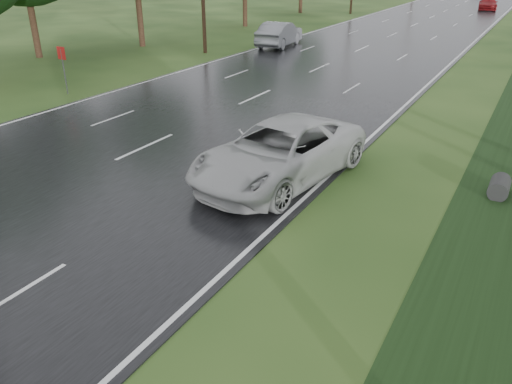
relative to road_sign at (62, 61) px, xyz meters
name	(u,v)px	position (x,y,z in m)	size (l,w,h in m)	color
road	(407,28)	(8.50, 33.00, -1.62)	(14.00, 180.00, 0.04)	black
edge_stripe_east	(484,33)	(15.25, 33.00, -1.60)	(0.12, 180.00, 0.01)	silver
edge_stripe_west	(339,24)	(1.75, 33.00, -1.60)	(0.12, 180.00, 0.01)	silver
center_line	(407,28)	(8.50, 33.00, -1.60)	(0.12, 180.00, 0.01)	silver
road_sign	(62,61)	(0.00, 0.00, 0.00)	(0.50, 0.06, 2.30)	slate
white_pickup	(280,152)	(14.00, -4.18, -0.73)	(2.91, 6.30, 1.75)	#BCBCBC
silver_sedan	(279,34)	(2.70, 17.90, -0.71)	(1.88, 5.40, 1.78)	gray
far_car_red	(488,4)	(12.82, 55.60, -0.86)	(2.09, 5.14, 1.49)	maroon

